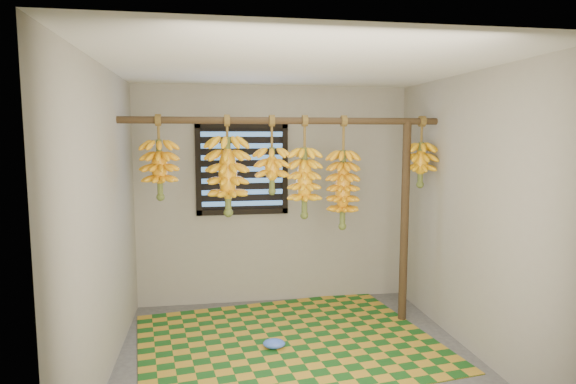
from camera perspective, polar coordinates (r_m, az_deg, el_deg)
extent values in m
cube|color=#464646|center=(4.25, 1.29, -19.36)|extent=(3.00, 3.00, 0.01)
cube|color=silver|center=(3.86, 1.39, 14.79)|extent=(3.00, 3.00, 0.01)
cube|color=gray|center=(5.34, -1.69, -0.41)|extent=(3.00, 0.01, 2.40)
cube|color=gray|center=(3.89, -21.05, -3.56)|extent=(0.01, 3.00, 2.40)
cube|color=gray|center=(4.41, 20.95, -2.39)|extent=(0.01, 3.00, 2.40)
cube|color=black|center=(5.26, -5.45, 2.73)|extent=(1.00, 0.04, 1.00)
cylinder|color=#3C2C1A|center=(4.51, -0.32, 8.45)|extent=(3.00, 0.06, 0.06)
cylinder|color=#3C2C1A|center=(4.92, 13.65, -3.58)|extent=(0.08, 0.08, 2.00)
cube|color=#164D17|center=(4.57, -0.06, -17.28)|extent=(2.86, 2.42, 0.01)
ellipsoid|color=blue|center=(4.42, -1.66, -17.52)|extent=(0.22, 0.18, 0.08)
cylinder|color=brown|center=(4.47, -15.10, 7.14)|extent=(0.02, 0.02, 0.23)
cylinder|color=#4C5923|center=(4.48, -14.97, 2.84)|extent=(0.05, 0.05, 0.50)
cylinder|color=brown|center=(4.45, -7.23, 7.47)|extent=(0.02, 0.02, 0.21)
cylinder|color=#4C5923|center=(4.47, -7.15, 2.14)|extent=(0.06, 0.06, 0.68)
cylinder|color=brown|center=(4.49, -1.93, 6.90)|extent=(0.02, 0.02, 0.30)
cylinder|color=#4C5923|center=(4.50, -1.91, 2.83)|extent=(0.05, 0.05, 0.39)
cylinder|color=brown|center=(4.54, 1.98, 6.87)|extent=(0.02, 0.02, 0.31)
cylinder|color=#4C5923|center=(4.56, 1.96, 1.37)|extent=(0.06, 0.06, 0.62)
cylinder|color=brown|center=(4.63, 6.60, 6.65)|extent=(0.02, 0.02, 0.34)
cylinder|color=#4C5923|center=(4.66, 6.52, 0.53)|extent=(0.05, 0.05, 0.72)
cylinder|color=brown|center=(4.91, 15.56, 6.89)|extent=(0.02, 0.02, 0.26)
cylinder|color=#4C5923|center=(4.91, 15.45, 3.39)|extent=(0.05, 0.05, 0.40)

